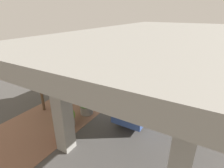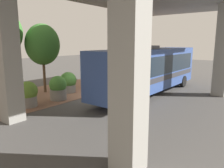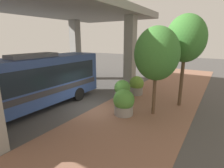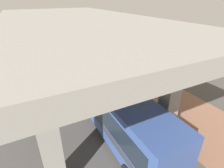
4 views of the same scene
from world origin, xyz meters
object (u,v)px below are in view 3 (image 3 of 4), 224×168
Objects in this scene: fire_hydrant at (138,84)px; street_tree_near at (186,39)px; planter_back at (137,85)px; bus at (17,84)px; planter_middle at (122,91)px; planter_front at (124,103)px; street_tree_far at (157,54)px.

street_tree_near is (-4.29, 2.31, 4.11)m from fire_hydrant.
fire_hydrant is at bearing -68.85° from planter_back.
planter_middle is (-4.11, -5.48, -1.17)m from bus.
street_tree_near is at bearing -126.11° from planter_front.
street_tree_far reaches higher than planter_front.
bus is 7.66× the size of planter_back.
street_tree_far is (-3.23, 4.72, 3.27)m from fire_hydrant.
street_tree_near reaches higher than street_tree_far.
bus is 10.89m from street_tree_near.
planter_front is 4.32m from planter_back.
street_tree_near is (-3.79, -1.55, 3.77)m from planter_middle.
fire_hydrant is 0.16× the size of street_tree_near.
planter_back is at bearing -75.53° from planter_front.
planter_back is (-0.14, -2.20, -0.03)m from planter_middle.
planter_middle is at bearing -17.47° from street_tree_far.
street_tree_near is (-7.90, -7.03, 2.60)m from bus.
fire_hydrant is at bearing -55.64° from street_tree_far.
bus is 2.29× the size of street_tree_far.
bus reaches higher than planter_back.
bus reaches higher than planter_middle.
street_tree_far is at bearing 130.18° from planter_back.
planter_front is at bearing 106.42° from fire_hydrant.
street_tree_near is (-2.57, -3.53, 3.81)m from planter_front.
planter_middle is at bearing 97.40° from fire_hydrant.
street_tree_far is at bearing -145.91° from bus.
street_tree_near is at bearing -113.87° from street_tree_far.
planter_front is (-1.72, 5.84, 0.31)m from fire_hydrant.
planter_front is 0.97× the size of planter_middle.
fire_hydrant is 6.38m from street_tree_near.
street_tree_near reaches higher than planter_middle.
fire_hydrant is 0.59× the size of planter_front.
bus is 6.49m from planter_front.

